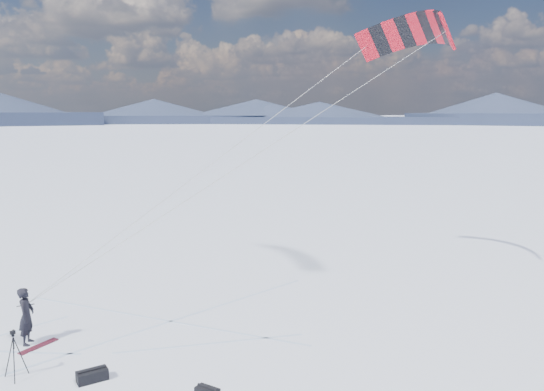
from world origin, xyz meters
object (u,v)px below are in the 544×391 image
object	(u,v)px
snowkiter	(28,344)
tripod	(14,348)
snowboard	(39,346)
gear_bag_a	(92,375)

from	to	relation	value
snowkiter	tripod	world-z (taller)	tripod
snowboard	gear_bag_a	bearing A→B (deg)	-101.14
tripod	gear_bag_a	size ratio (longest dim) A/B	1.57
snowboard	gear_bag_a	world-z (taller)	gear_bag_a
snowkiter	snowboard	world-z (taller)	snowkiter
snowkiter	snowboard	size ratio (longest dim) A/B	1.42
tripod	snowboard	bearing A→B (deg)	47.62
tripod	gear_bag_a	bearing A→B (deg)	-53.74
snowboard	tripod	size ratio (longest dim) A/B	0.93
snowboard	gear_bag_a	distance (m)	3.42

